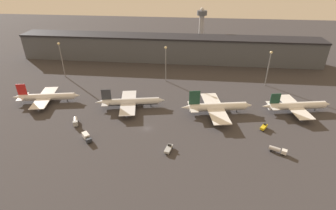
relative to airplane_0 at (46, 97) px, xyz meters
The scene contains 15 objects.
ground 69.33m from the airplane_0, 18.61° to the right, with size 600.00×600.00×0.00m, color #383538.
terminal_building 106.43m from the airplane_0, 51.83° to the left, with size 249.90×20.81×21.13m.
airplane_0 is the anchor object (origin of this frame).
airplane_1 52.14m from the airplane_0, ahead, with size 40.70×31.59×12.03m.
airplane_2 102.16m from the airplane_0, ahead, with size 40.77×36.57×14.41m.
airplane_3 147.29m from the airplane_0, ahead, with size 40.80×30.02×11.84m.
service_vehicle_0 87.76m from the airplane_0, 26.29° to the right, with size 3.73×6.60×2.58m.
service_vehicle_1 35.39m from the airplane_0, 38.72° to the right, with size 4.87×7.26×3.24m.
service_vehicle_2 126.45m from the airplane_0, ahead, with size 4.56×5.52×2.74m.
service_vehicle_3 52.03m from the airplane_0, 42.07° to the right, with size 6.52×6.96×3.16m.
service_vehicle_4 132.28m from the airplane_0, 15.35° to the right, with size 7.87×5.04×2.67m.
lamp_post_0 41.97m from the airplane_0, 100.16° to the left, with size 1.80×1.80×25.77m.
lamp_post_1 79.99m from the airplane_0, 29.85° to the left, with size 1.80×1.80×25.35m.
lamp_post_2 143.81m from the airplane_0, 15.92° to the left, with size 1.80×1.80×24.33m.
control_tower 151.40m from the airplane_0, 51.77° to the left, with size 9.00×9.00×38.88m.
Camera 1 is at (22.72, -110.48, 76.25)m, focal length 28.00 mm.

